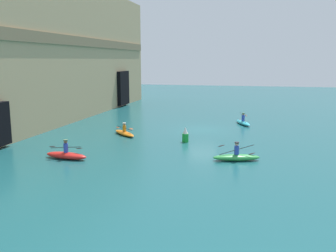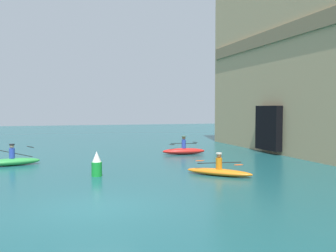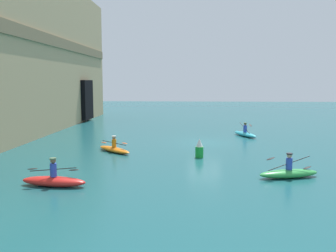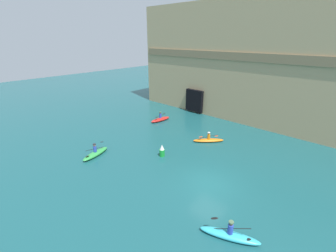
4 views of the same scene
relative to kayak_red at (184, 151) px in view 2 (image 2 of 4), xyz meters
name	(u,v)px [view 2 (image 2 of 4)]	position (x,y,z in m)	size (l,w,h in m)	color
ground_plane	(97,208)	(12.32, -7.19, -0.26)	(120.00, 120.00, 0.00)	#195156
kayak_red	(184,151)	(0.00, 0.00, 0.00)	(1.15, 3.04, 1.27)	red
kayak_green	(12,161)	(2.06, -10.78, -0.01)	(1.53, 3.09, 1.21)	green
kayak_orange	(219,171)	(8.17, -1.06, -0.05)	(2.79, 2.81, 1.08)	orange
marker_buoy	(97,165)	(6.69, -6.61, 0.28)	(0.49, 0.49, 1.17)	green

